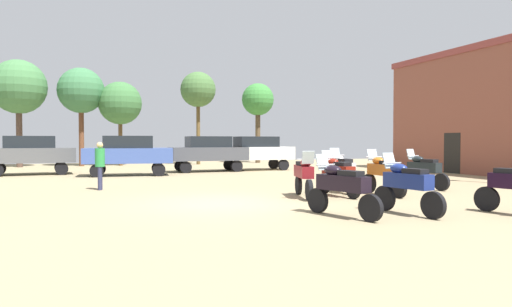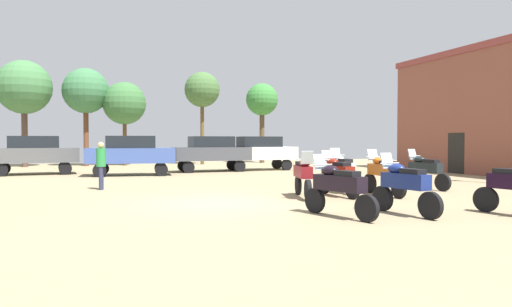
# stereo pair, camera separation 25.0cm
# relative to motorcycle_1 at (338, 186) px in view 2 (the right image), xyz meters

# --- Properties ---
(ground_plane) EXTENTS (44.00, 52.00, 0.02)m
(ground_plane) POSITION_rel_motorcycle_1_xyz_m (-2.14, 3.19, -0.72)
(ground_plane) COLOR #93825F
(motorcycle_1) EXTENTS (0.86, 2.17, 1.44)m
(motorcycle_1) POSITION_rel_motorcycle_1_xyz_m (0.00, 0.00, 0.00)
(motorcycle_1) COLOR black
(motorcycle_1) RESTS_ON ground
(motorcycle_2) EXTENTS (0.62, 2.24, 1.48)m
(motorcycle_2) POSITION_rel_motorcycle_1_xyz_m (3.43, 3.29, 0.02)
(motorcycle_2) COLOR black
(motorcycle_2) RESTS_ON ground
(motorcycle_4) EXTENTS (0.62, 2.21, 1.45)m
(motorcycle_4) POSITION_rel_motorcycle_1_xyz_m (1.93, 3.59, 0.00)
(motorcycle_4) COLOR black
(motorcycle_4) RESTS_ON ground
(motorcycle_5) EXTENTS (0.69, 2.10, 1.47)m
(motorcycle_5) POSITION_rel_motorcycle_1_xyz_m (1.65, -0.20, 0.01)
(motorcycle_5) COLOR black
(motorcycle_5) RESTS_ON ground
(motorcycle_6) EXTENTS (0.77, 2.19, 1.46)m
(motorcycle_6) POSITION_rel_motorcycle_1_xyz_m (0.74, 3.58, 0.01)
(motorcycle_6) COLOR black
(motorcycle_6) RESTS_ON ground
(motorcycle_9) EXTENTS (0.62, 2.29, 1.51)m
(motorcycle_9) POSITION_rel_motorcycle_1_xyz_m (2.60, 4.48, 0.03)
(motorcycle_9) COLOR black
(motorcycle_9) RESTS_ON ground
(motorcycle_11) EXTENTS (0.71, 2.09, 1.45)m
(motorcycle_11) POSITION_rel_motorcycle_1_xyz_m (5.95, 4.42, 0.00)
(motorcycle_11) COLOR black
(motorcycle_11) RESTS_ON ground
(car_2) EXTENTS (4.35, 1.92, 2.00)m
(car_2) POSITION_rel_motorcycle_1_xyz_m (0.76, 16.16, 0.46)
(car_2) COLOR black
(car_2) RESTS_ON ground
(car_3) EXTENTS (4.45, 2.20, 2.00)m
(car_3) POSITION_rel_motorcycle_1_xyz_m (-3.73, 14.59, 0.46)
(car_3) COLOR black
(car_3) RESTS_ON ground
(car_4) EXTENTS (4.36, 1.95, 2.00)m
(car_4) POSITION_rel_motorcycle_1_xyz_m (3.73, 16.45, 0.46)
(car_4) COLOR black
(car_4) RESTS_ON ground
(car_5) EXTENTS (4.44, 2.17, 2.00)m
(car_5) POSITION_rel_motorcycle_1_xyz_m (-8.45, 16.79, 0.46)
(car_5) COLOR black
(car_5) RESTS_ON ground
(person_1) EXTENTS (0.38, 0.38, 1.72)m
(person_1) POSITION_rel_motorcycle_1_xyz_m (-5.18, 7.99, 0.29)
(person_1) COLOR #2C2F4D
(person_1) RESTS_ON ground
(tree_1) EXTENTS (3.11, 3.11, 6.75)m
(tree_1) POSITION_rel_motorcycle_1_xyz_m (-6.14, 24.55, 4.43)
(tree_1) COLOR brown
(tree_1) RESTS_ON ground
(tree_2) EXTENTS (2.60, 2.60, 6.82)m
(tree_2) POSITION_rel_motorcycle_1_xyz_m (1.95, 24.20, 4.75)
(tree_2) COLOR brown
(tree_2) RESTS_ON ground
(tree_5) EXTENTS (2.99, 2.99, 5.88)m
(tree_5) POSITION_rel_motorcycle_1_xyz_m (-3.58, 24.34, 3.65)
(tree_5) COLOR brown
(tree_5) RESTS_ON ground
(tree_7) EXTENTS (2.53, 2.53, 6.28)m
(tree_7) POSITION_rel_motorcycle_1_xyz_m (6.92, 25.02, 4.19)
(tree_7) COLOR brown
(tree_7) RESTS_ON ground
(tree_8) EXTENTS (3.55, 3.55, 7.07)m
(tree_8) POSITION_rel_motorcycle_1_xyz_m (-9.98, 24.52, 4.54)
(tree_8) COLOR #4F3A31
(tree_8) RESTS_ON ground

